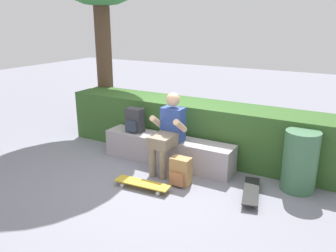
{
  "coord_description": "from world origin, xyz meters",
  "views": [
    {
      "loc": [
        2.54,
        -4.03,
        2.25
      ],
      "look_at": [
        0.04,
        0.39,
        0.66
      ],
      "focal_mm": 36.58,
      "sensor_mm": 36.0,
      "label": 1
    }
  ],
  "objects": [
    {
      "name": "backpack_on_bench",
      "position": [
        -0.63,
        0.43,
        0.64
      ],
      "size": [
        0.28,
        0.23,
        0.4
      ],
      "color": "#333338",
      "rests_on": "bench_main"
    },
    {
      "name": "hedge_row",
      "position": [
        0.15,
        1.07,
        0.45
      ],
      "size": [
        4.69,
        0.74,
        0.91
      ],
      "color": "#335A26",
      "rests_on": "ground"
    },
    {
      "name": "ground_plane",
      "position": [
        0.0,
        0.0,
        0.0
      ],
      "size": [
        24.0,
        24.0,
        0.0
      ],
      "primitive_type": "plane",
      "color": "gray"
    },
    {
      "name": "backpack_on_ground",
      "position": [
        0.53,
        -0.12,
        0.19
      ],
      "size": [
        0.28,
        0.23,
        0.4
      ],
      "color": "#A37A47",
      "rests_on": "ground"
    },
    {
      "name": "bench_main",
      "position": [
        0.0,
        0.44,
        0.22
      ],
      "size": [
        2.19,
        0.42,
        0.44
      ],
      "color": "#9F969A",
      "rests_on": "ground"
    },
    {
      "name": "person_skater",
      "position": [
        0.13,
        0.24,
        0.64
      ],
      "size": [
        0.49,
        0.62,
        1.19
      ],
      "color": "#2D4793",
      "rests_on": "ground"
    },
    {
      "name": "trash_bin",
      "position": [
        2.0,
        0.53,
        0.42
      ],
      "size": [
        0.46,
        0.46,
        0.84
      ],
      "color": "#3D6B47",
      "rests_on": "ground"
    },
    {
      "name": "skateboard_beside_bench",
      "position": [
        1.5,
        0.04,
        0.07
      ],
      "size": [
        0.38,
        0.82,
        0.09
      ],
      "color": "black",
      "rests_on": "ground"
    },
    {
      "name": "skateboard_near_person",
      "position": [
        0.13,
        -0.49,
        0.07
      ],
      "size": [
        0.81,
        0.26,
        0.09
      ],
      "color": "gold",
      "rests_on": "ground"
    }
  ]
}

